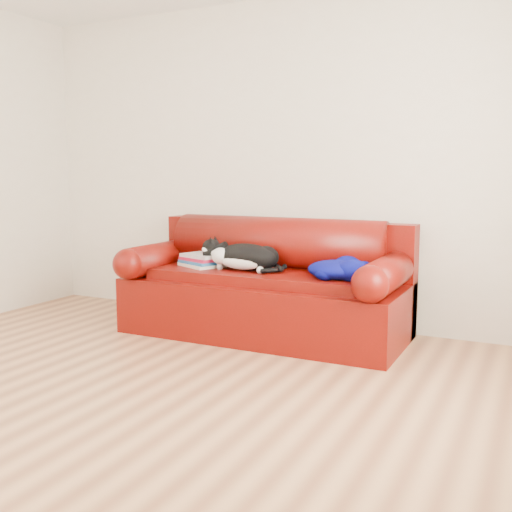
{
  "coord_description": "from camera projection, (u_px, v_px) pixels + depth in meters",
  "views": [
    {
      "loc": [
        2.04,
        -2.51,
        1.22
      ],
      "look_at": [
        0.13,
        1.35,
        0.62
      ],
      "focal_mm": 42.0,
      "sensor_mm": 36.0,
      "label": 1
    }
  ],
  "objects": [
    {
      "name": "sofa_back",
      "position": [
        278.0,
        260.0,
        4.7
      ],
      "size": [
        2.1,
        1.01,
        0.88
      ],
      "color": "#400802",
      "rests_on": "ground"
    },
    {
      "name": "ground",
      "position": [
        126.0,
        397.0,
        3.29
      ],
      "size": [
        4.5,
        4.5,
        0.0
      ],
      "primitive_type": "plane",
      "color": "brown",
      "rests_on": "ground"
    },
    {
      "name": "cat",
      "position": [
        245.0,
        258.0,
        4.45
      ],
      "size": [
        0.71,
        0.36,
        0.25
      ],
      "rotation": [
        0.0,
        0.0,
        0.21
      ],
      "color": "black",
      "rests_on": "sofa_base"
    },
    {
      "name": "room_shell",
      "position": [
        138.0,
        84.0,
        3.02
      ],
      "size": [
        4.52,
        4.02,
        2.61
      ],
      "color": "beige",
      "rests_on": "ground"
    },
    {
      "name": "book_stack",
      "position": [
        203.0,
        260.0,
        4.65
      ],
      "size": [
        0.4,
        0.37,
        0.1
      ],
      "rotation": [
        0.0,
        0.0,
        -0.38
      ],
      "color": "silver",
      "rests_on": "sofa_base"
    },
    {
      "name": "sofa_base",
      "position": [
        264.0,
        304.0,
        4.53
      ],
      "size": [
        2.1,
        0.9,
        0.5
      ],
      "color": "#400802",
      "rests_on": "ground"
    },
    {
      "name": "blanket",
      "position": [
        339.0,
        269.0,
        4.13
      ],
      "size": [
        0.48,
        0.39,
        0.15
      ],
      "rotation": [
        0.0,
        0.0,
        -0.01
      ],
      "color": "#020847",
      "rests_on": "sofa_base"
    }
  ]
}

